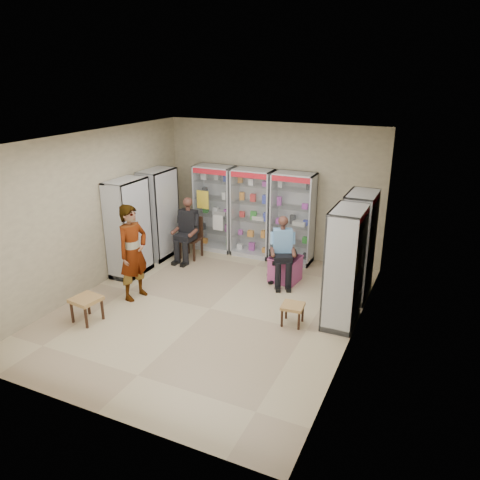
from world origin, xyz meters
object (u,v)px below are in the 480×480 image
at_px(cabinet_back_left, 215,208).
at_px(cabinet_left_far, 159,214).
at_px(woven_stool_b, 87,309).
at_px(cabinet_back_right, 293,218).
at_px(cabinet_left_near, 129,228).
at_px(cabinet_right_far, 358,246).
at_px(office_chair, 283,257).
at_px(cabinet_back_mid, 252,213).
at_px(woven_stool_a, 292,314).
at_px(standing_man, 133,252).
at_px(wooden_chair, 191,238).
at_px(cabinet_right_near, 344,268).
at_px(pink_trunk, 285,269).
at_px(seated_shopkeeper, 282,252).

distance_m(cabinet_back_left, cabinet_left_far, 1.32).
distance_m(cabinet_left_far, woven_stool_b, 3.19).
distance_m(cabinet_back_right, cabinet_left_near, 3.48).
distance_m(cabinet_right_far, office_chair, 1.54).
bearing_deg(cabinet_right_far, cabinet_back_mid, 66.35).
distance_m(woven_stool_a, standing_man, 3.09).
distance_m(cabinet_back_right, cabinet_left_far, 2.98).
bearing_deg(woven_stool_b, cabinet_right_far, 35.96).
relative_size(cabinet_back_right, standing_man, 1.11).
bearing_deg(woven_stool_b, standing_man, 79.11).
relative_size(office_chair, standing_man, 0.57).
relative_size(cabinet_back_mid, wooden_chair, 2.13).
relative_size(cabinet_right_near, woven_stool_a, 5.57).
distance_m(wooden_chair, woven_stool_a, 3.61).
bearing_deg(woven_stool_b, wooden_chair, 87.54).
bearing_deg(standing_man, woven_stool_a, -75.31).
relative_size(cabinet_back_left, pink_trunk, 3.69).
xyz_separation_m(pink_trunk, woven_stool_b, (-2.51, -2.93, -0.04)).
height_order(woven_stool_a, standing_man, standing_man).
height_order(cabinet_back_mid, cabinet_left_far, same).
xyz_separation_m(office_chair, woven_stool_a, (0.74, -1.56, -0.33)).
distance_m(wooden_chair, standing_man, 2.21).
bearing_deg(cabinet_right_near, cabinet_back_right, 36.16).
height_order(cabinet_right_far, cabinet_left_near, same).
bearing_deg(cabinet_back_right, cabinet_right_near, -53.84).
relative_size(cabinet_left_far, office_chair, 1.96).
bearing_deg(cabinet_left_near, cabinet_back_left, 155.39).
bearing_deg(cabinet_back_right, office_chair, -81.00).
distance_m(cabinet_back_left, woven_stool_a, 3.93).
distance_m(office_chair, standing_man, 2.93).
bearing_deg(wooden_chair, cabinet_right_far, -6.04).
bearing_deg(standing_man, pink_trunk, -41.65).
height_order(seated_shopkeeper, standing_man, standing_man).
distance_m(cabinet_right_near, woven_stool_a, 1.16).
height_order(wooden_chair, pink_trunk, wooden_chair).
distance_m(cabinet_back_mid, cabinet_left_far, 2.10).
height_order(pink_trunk, woven_stool_b, pink_trunk).
height_order(cabinet_back_left, cabinet_right_near, same).
xyz_separation_m(seated_shopkeeper, standing_man, (-2.25, -1.78, 0.25)).
bearing_deg(cabinet_back_right, standing_man, -125.74).
height_order(cabinet_left_near, standing_man, cabinet_left_near).
height_order(cabinet_back_right, wooden_chair, cabinet_back_right).
bearing_deg(cabinet_back_left, office_chair, -27.22).
xyz_separation_m(office_chair, pink_trunk, (0.05, 0.02, -0.25)).
height_order(cabinet_back_left, pink_trunk, cabinet_back_left).
height_order(cabinet_right_near, woven_stool_a, cabinet_right_near).
distance_m(cabinet_right_near, cabinet_left_near, 4.46).
distance_m(cabinet_left_near, woven_stool_b, 2.16).
xyz_separation_m(cabinet_left_near, seated_shopkeeper, (3.00, 0.92, -0.35)).
xyz_separation_m(cabinet_right_near, woven_stool_a, (-0.72, -0.40, -0.82)).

